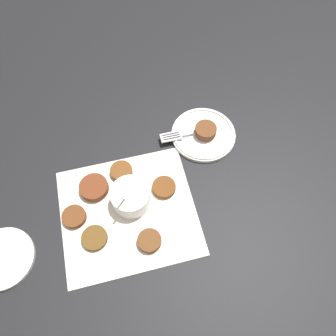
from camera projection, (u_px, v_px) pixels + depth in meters
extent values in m
plane|color=black|center=(132.00, 214.00, 0.83)|extent=(4.00, 4.00, 0.00)
cube|color=silver|center=(128.00, 212.00, 0.83)|extent=(0.38, 0.36, 0.00)
cylinder|color=white|center=(129.00, 197.00, 0.82)|extent=(0.10, 0.10, 0.05)
cylinder|color=#B23D23|center=(129.00, 199.00, 0.83)|extent=(0.08, 0.08, 0.03)
cone|color=white|center=(147.00, 193.00, 0.80)|extent=(0.02, 0.02, 0.02)
cylinder|color=silver|center=(124.00, 198.00, 0.78)|extent=(0.02, 0.04, 0.10)
cylinder|color=brown|center=(149.00, 241.00, 0.78)|extent=(0.06, 0.06, 0.02)
cylinder|color=brown|center=(74.00, 215.00, 0.81)|extent=(0.06, 0.06, 0.02)
cylinder|color=brown|center=(94.00, 188.00, 0.85)|extent=(0.07, 0.07, 0.02)
cylinder|color=brown|center=(164.00, 187.00, 0.85)|extent=(0.06, 0.06, 0.01)
cylinder|color=brown|center=(95.00, 238.00, 0.79)|extent=(0.06, 0.06, 0.01)
cylinder|color=brown|center=(121.00, 171.00, 0.87)|extent=(0.06, 0.06, 0.01)
cylinder|color=white|center=(203.00, 135.00, 0.93)|extent=(0.18, 0.18, 0.01)
torus|color=white|center=(204.00, 133.00, 0.93)|extent=(0.18, 0.18, 0.01)
cylinder|color=brown|center=(206.00, 130.00, 0.91)|extent=(0.06, 0.06, 0.02)
cube|color=silver|center=(198.00, 131.00, 0.92)|extent=(0.10, 0.03, 0.00)
cube|color=silver|center=(171.00, 137.00, 0.91)|extent=(0.06, 0.04, 0.00)
cube|color=black|center=(171.00, 134.00, 0.92)|extent=(0.05, 0.01, 0.00)
cube|color=black|center=(171.00, 136.00, 0.91)|extent=(0.05, 0.01, 0.00)
cube|color=black|center=(172.00, 138.00, 0.91)|extent=(0.05, 0.01, 0.00)
cylinder|color=white|center=(3.00, 258.00, 0.77)|extent=(0.15, 0.15, 0.01)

